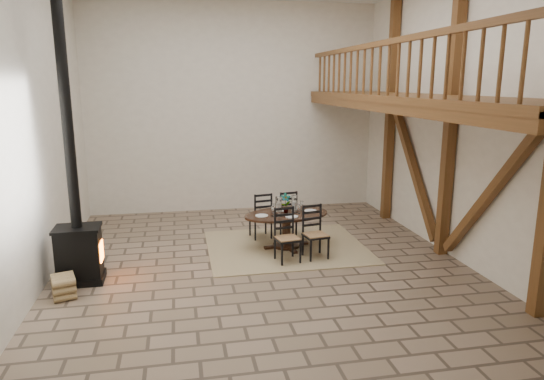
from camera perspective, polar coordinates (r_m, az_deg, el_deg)
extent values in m
plane|color=#8A725C|center=(8.54, -1.11, -8.90)|extent=(8.00, 8.00, 0.00)
cube|color=white|center=(11.93, -4.51, 9.52)|extent=(7.00, 0.02, 5.00)
cube|color=white|center=(4.11, 8.41, 3.73)|extent=(7.00, 0.02, 5.00)
cube|color=white|center=(8.15, -26.42, 6.87)|extent=(0.02, 8.00, 5.00)
cube|color=white|center=(9.24, 20.96, 7.87)|extent=(0.02, 8.00, 5.00)
cube|color=brown|center=(9.18, 20.31, 7.89)|extent=(0.18, 0.18, 5.00)
cube|color=brown|center=(11.38, 13.78, 9.06)|extent=(0.18, 0.18, 5.00)
cube|color=brown|center=(8.29, 24.16, -0.56)|extent=(0.14, 2.16, 2.54)
cube|color=brown|center=(10.39, 16.32, 2.49)|extent=(0.14, 2.16, 2.54)
cube|color=brown|center=(9.16, 20.46, 9.76)|extent=(0.20, 7.80, 0.20)
cube|color=brown|center=(8.83, 16.65, 10.27)|extent=(1.60, 7.80, 0.12)
cube|color=brown|center=(8.53, 12.37, 9.76)|extent=(0.18, 7.80, 0.22)
cube|color=brown|center=(8.55, 12.69, 16.47)|extent=(0.09, 7.60, 0.09)
cube|color=brown|center=(8.52, 12.55, 13.66)|extent=(0.06, 7.60, 0.86)
cube|color=tan|center=(9.44, 1.69, -6.71)|extent=(3.00, 2.50, 0.02)
ellipsoid|color=black|center=(9.25, 1.71, -2.89)|extent=(1.80, 1.26, 0.04)
cylinder|color=black|center=(9.34, 1.70, -4.90)|extent=(0.16, 0.16, 0.60)
cylinder|color=black|center=(9.43, 1.69, -6.48)|extent=(0.51, 0.51, 0.06)
cube|color=tan|center=(8.57, 1.84, -5.71)|extent=(0.46, 0.44, 0.04)
cube|color=black|center=(8.64, 1.83, -7.16)|extent=(0.44, 0.44, 0.42)
cube|color=black|center=(8.64, 1.42, -3.79)|extent=(0.35, 0.09, 0.55)
cube|color=tan|center=(8.78, 5.16, -5.30)|extent=(0.46, 0.44, 0.04)
cube|color=black|center=(8.85, 5.13, -6.72)|extent=(0.44, 0.44, 0.42)
cube|color=black|center=(8.85, 4.71, -3.43)|extent=(0.35, 0.09, 0.55)
cube|color=tan|center=(9.87, -1.36, -3.23)|extent=(0.46, 0.44, 0.04)
cube|color=black|center=(9.94, -1.35, -4.51)|extent=(0.44, 0.44, 0.42)
cube|color=black|center=(9.65, -1.03, -2.05)|extent=(0.35, 0.09, 0.55)
cube|color=tan|center=(10.06, 1.58, -2.94)|extent=(0.46, 0.44, 0.04)
cube|color=black|center=(10.12, 1.58, -4.19)|extent=(0.44, 0.44, 0.42)
cube|color=black|center=(9.84, 1.97, -1.77)|extent=(0.35, 0.09, 0.55)
cube|color=white|center=(9.24, 1.71, -2.73)|extent=(1.36, 0.84, 0.01)
cube|color=white|center=(9.22, 1.72, -2.23)|extent=(0.85, 0.40, 0.18)
cylinder|color=white|center=(9.14, 0.77, -1.83)|extent=(0.12, 0.12, 0.34)
cylinder|color=white|center=(9.26, 2.66, -1.66)|extent=(0.12, 0.12, 0.34)
cylinder|color=silver|center=(9.16, 0.77, -2.38)|extent=(0.06, 0.06, 0.16)
cylinder|color=silver|center=(9.28, 2.65, -2.19)|extent=(0.06, 0.06, 0.16)
imported|color=#4C723F|center=(9.23, 1.62, -1.55)|extent=(0.22, 0.17, 0.38)
cube|color=black|center=(8.45, -21.50, -9.66)|extent=(0.72, 0.56, 0.11)
cube|color=black|center=(8.30, -21.74, -6.87)|extent=(0.66, 0.50, 0.76)
cube|color=#FF590C|center=(8.25, -19.41, -6.80)|extent=(0.03, 0.31, 0.31)
cube|color=black|center=(8.18, -21.97, -4.19)|extent=(0.71, 0.55, 0.04)
cylinder|color=black|center=(7.87, -23.21, 10.36)|extent=(0.16, 0.16, 4.08)
cylinder|color=brown|center=(9.44, -21.51, -6.64)|extent=(0.50, 0.50, 0.33)
cube|color=tan|center=(9.37, -21.61, -5.47)|extent=(0.27, 0.27, 0.10)
cube|color=tan|center=(7.94, -23.31, -10.41)|extent=(0.43, 0.51, 0.33)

